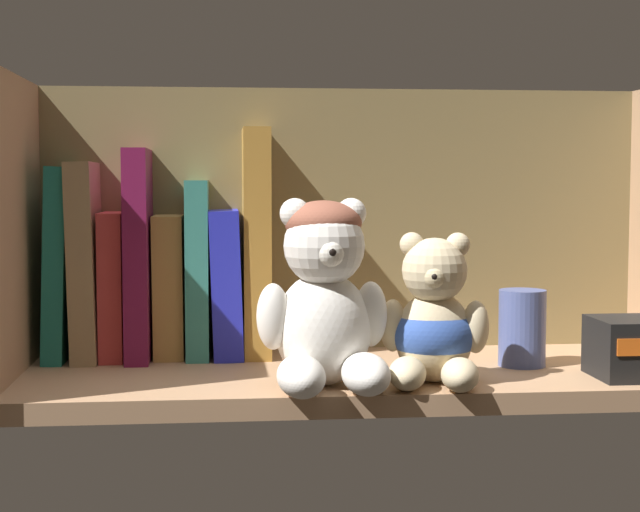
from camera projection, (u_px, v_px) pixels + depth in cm
name	position (u px, v px, depth cm)	size (l,w,h in cm)	color
shelf_board	(359.00, 379.00, 98.21)	(66.16, 25.02, 2.00)	#A87F5B
shelf_back_panel	(343.00, 228.00, 110.12)	(68.56, 1.20, 30.97)	olive
shelf_side_panel_left	(9.00, 236.00, 93.77)	(1.60, 27.42, 30.97)	#A87F5B
book_0	(62.00, 262.00, 104.33)	(2.15, 12.41, 20.22)	#1A7167
book_1	(88.00, 260.00, 104.57)	(2.63, 13.28, 20.69)	#977E58
book_2	(115.00, 284.00, 105.05)	(2.45, 11.57, 15.47)	#C33A3A
book_3	(140.00, 253.00, 105.07)	(2.44, 14.39, 22.08)	maroon
book_4	(170.00, 285.00, 105.63)	(3.13, 9.43, 15.11)	#B18542
book_5	(198.00, 268.00, 105.79)	(2.39, 11.46, 18.82)	teal
book_6	(226.00, 282.00, 106.21)	(3.11, 11.70, 15.67)	#252BCA
book_7	(256.00, 242.00, 106.20)	(2.86, 10.83, 24.33)	#AD7B30
teddy_bear_larger	(325.00, 298.00, 88.94)	(12.63, 12.90, 17.20)	white
teddy_bear_smaller	(434.00, 324.00, 90.81)	(10.54, 11.20, 14.01)	beige
pillar_candle	(523.00, 328.00, 99.29)	(4.77, 4.77, 7.76)	#4C5B99
small_product_box	(636.00, 348.00, 93.71)	(8.15, 7.47, 5.67)	black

